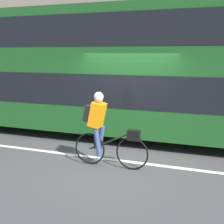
% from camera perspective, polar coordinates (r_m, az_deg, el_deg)
% --- Properties ---
extents(ground_plane, '(80.00, 80.00, 0.00)m').
position_cam_1_polar(ground_plane, '(7.42, 0.61, -8.98)').
color(ground_plane, '#424244').
extents(road_center_line, '(50.00, 0.14, 0.01)m').
position_cam_1_polar(road_center_line, '(7.48, 0.80, -8.78)').
color(road_center_line, silver).
rests_on(road_center_line, ground_plane).
extents(sidewalk_curb, '(60.00, 2.17, 0.16)m').
position_cam_1_polar(sidewalk_curb, '(12.25, 8.89, -0.79)').
color(sidewalk_curb, gray).
rests_on(sidewalk_curb, ground_plane).
extents(bus, '(10.71, 2.47, 3.77)m').
position_cam_1_polar(bus, '(9.43, -1.17, 8.24)').
color(bus, black).
rests_on(bus, ground_plane).
extents(cyclist_on_bike, '(1.73, 0.32, 1.67)m').
position_cam_1_polar(cyclist_on_bike, '(6.88, -1.68, -2.77)').
color(cyclist_on_bike, black).
rests_on(cyclist_on_bike, ground_plane).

